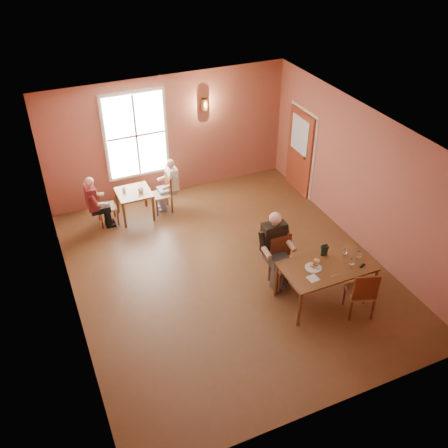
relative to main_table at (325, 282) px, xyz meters
name	(u,v)px	position (x,y,z in m)	size (l,w,h in m)	color
ground	(228,271)	(-1.34, 1.42, -0.39)	(6.00, 7.00, 0.01)	brown
wall_back	(169,137)	(-1.34, 4.92, 1.11)	(6.00, 0.04, 3.00)	brown
wall_front	(335,341)	(-1.34, -2.08, 1.11)	(6.00, 0.04, 3.00)	brown
wall_left	(64,249)	(-4.34, 1.42, 1.11)	(0.04, 7.00, 3.00)	brown
wall_right	(361,178)	(1.66, 1.42, 1.11)	(0.04, 7.00, 3.00)	brown
ceiling	(229,136)	(-1.34, 1.42, 2.61)	(6.00, 7.00, 0.04)	white
window	(136,135)	(-2.14, 4.87, 1.31)	(1.36, 0.10, 1.96)	white
door	(299,152)	(1.60, 3.72, 0.66)	(0.12, 1.04, 2.10)	maroon
wall_sconce	(205,105)	(-0.44, 4.82, 1.81)	(0.16, 0.16, 0.28)	brown
main_table	(325,282)	(0.00, 0.00, 0.00)	(1.68, 0.94, 0.79)	brown
chair_diner_main	(285,263)	(-0.50, 0.65, 0.12)	(0.46, 0.46, 1.03)	#593519
diner_main	(286,255)	(-0.50, 0.62, 0.35)	(0.59, 0.59, 1.48)	black
chair_empty	(360,291)	(0.37, -0.56, 0.11)	(0.45, 0.45, 1.01)	#4A2F17
plate_food	(313,267)	(-0.28, 0.04, 0.41)	(0.30, 0.30, 0.04)	white
sandwich	(316,263)	(-0.19, 0.08, 0.45)	(0.09, 0.09, 0.11)	tan
goblet_a	(345,252)	(0.44, 0.10, 0.50)	(0.08, 0.08, 0.21)	silver
goblet_b	(359,256)	(0.61, -0.09, 0.50)	(0.08, 0.08, 0.21)	white
goblet_c	(351,263)	(0.36, -0.22, 0.50)	(0.08, 0.08, 0.21)	white
menu_stand	(324,250)	(0.12, 0.29, 0.50)	(0.13, 0.07, 0.22)	black
knife	(336,275)	(-0.01, -0.29, 0.40)	(0.21, 0.02, 0.00)	white
napkin	(313,278)	(-0.43, -0.20, 0.40)	(0.19, 0.19, 0.01)	white
sunglasses	(362,266)	(0.58, -0.27, 0.40)	(0.13, 0.04, 0.02)	black
second_table	(135,204)	(-2.51, 4.14, -0.06)	(0.77, 0.77, 0.68)	brown
chair_diner_white	(161,194)	(-1.86, 4.14, 0.07)	(0.41, 0.41, 0.93)	#4E2510
diner_white	(162,188)	(-1.83, 4.14, 0.22)	(0.49, 0.49, 1.22)	white
chair_diner_maroon	(107,206)	(-3.16, 4.14, 0.06)	(0.40, 0.40, 0.90)	brown
diner_maroon	(104,200)	(-3.19, 4.14, 0.24)	(0.51, 0.51, 1.26)	maroon
cup_a	(141,191)	(-2.36, 4.05, 0.33)	(0.12, 0.12, 0.10)	silver
cup_b	(124,190)	(-2.70, 4.25, 0.33)	(0.09, 0.09, 0.09)	white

